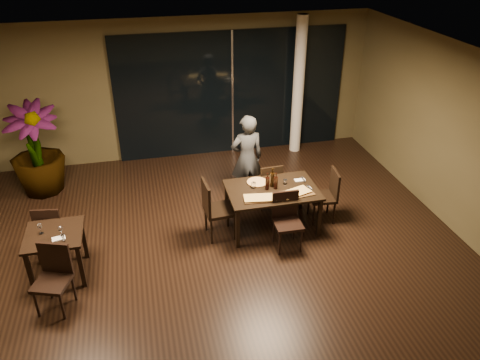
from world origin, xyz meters
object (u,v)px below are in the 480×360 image
Objects in this scene: side_table at (55,241)px; chair_main_far at (269,184)px; bottle_c at (272,177)px; main_table at (272,193)px; bottle_b at (276,181)px; potted_plant at (35,150)px; bottle_a at (267,181)px; chair_main_right at (327,193)px; chair_side_near at (54,274)px; diner at (247,158)px; chair_main_near at (287,217)px; chair_side_far at (51,228)px; chair_main_left at (214,207)px.

chair_main_far is (3.53, 1.11, -0.12)m from side_table.
side_table is 3.49m from bottle_c.
bottle_b is (0.06, 0.01, 0.22)m from main_table.
potted_plant is 4.46m from bottle_a.
potted_plant is at bearing 102.34° from side_table.
chair_main_right is (0.88, -0.58, 0.03)m from chair_main_far.
chair_side_near is 3.49m from bottle_a.
diner reaches higher than main_table.
chair_side_near is at bearing -168.73° from chair_main_near.
diner is (-0.27, 1.55, 0.32)m from chair_main_near.
chair_side_far is 0.54× the size of diner.
bottle_b is at bearing 38.22° from chair_side_near.
chair_side_far is at bearing 179.50° from bottle_a.
chair_side_near reaches higher than chair_side_far.
side_table is 3.49m from chair_main_near.
bottle_b is at bearing -68.53° from bottle_c.
bottle_c reaches higher than bottle_b.
chair_main_right is 3.15× the size of bottle_a.
potted_plant is at bearing -68.49° from chair_side_far.
chair_main_left is 1.38m from diner.
side_table is 0.77× the size of chair_main_left.
chair_main_near is at bearing 84.92° from chair_main_far.
chair_side_far is 3.00× the size of bottle_a.
chair_main_right is 1.05× the size of chair_side_far.
chair_main_left is 2.61m from chair_side_near.
chair_main_right reaches higher than chair_main_far.
side_table is 2.73× the size of bottle_b.
chair_main_near is 1.61m from diner.
bottle_b reaches higher than main_table.
side_table is 0.84× the size of chair_side_near.
chair_main_far is 3.90m from chair_side_near.
diner reaches higher than chair_main_near.
diner is at bearing 102.30° from bottle_c.
chair_main_left is 1.10m from bottle_b.
main_table is 1.68× the size of chair_main_far.
main_table is 3.44m from side_table.
chair_side_far is 1.19m from chair_side_near.
side_table is 3.57m from diner.
chair_main_far is at bearing 17.41° from side_table.
bottle_c reaches higher than chair_main_far.
chair_side_far is (-4.54, 0.02, -0.03)m from chair_main_right.
chair_main_left is (-1.12, -0.65, 0.08)m from chair_main_far.
chair_side_far is at bearing 11.55° from diner.
bottle_c is (-0.11, -0.51, 0.42)m from chair_main_far.
chair_main_right is 1.15m from bottle_a.
chair_main_near is at bearing -0.29° from side_table.
diner is 5.58× the size of bottle_a.
bottle_a is at bearing 39.12° from chair_side_near.
chair_main_far is 3.05× the size of bottle_b.
chair_main_far is at bearing 77.91° from main_table.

